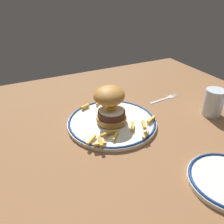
# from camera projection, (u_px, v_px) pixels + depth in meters

# --- Properties ---
(ground_plane) EXTENTS (1.34, 1.02, 0.04)m
(ground_plane) POSITION_uv_depth(u_px,v_px,m) (105.00, 133.00, 0.75)
(ground_plane) COLOR brown
(dinner_plate) EXTENTS (0.29, 0.29, 0.02)m
(dinner_plate) POSITION_uv_depth(u_px,v_px,m) (112.00, 122.00, 0.75)
(dinner_plate) COLOR white
(dinner_plate) RESTS_ON ground_plane
(burger) EXTENTS (0.14, 0.14, 0.12)m
(burger) POSITION_uv_depth(u_px,v_px,m) (110.00, 104.00, 0.72)
(burger) COLOR #B87D39
(burger) RESTS_ON dinner_plate
(fries_pile) EXTENTS (0.26, 0.29, 0.03)m
(fries_pile) POSITION_uv_depth(u_px,v_px,m) (116.00, 128.00, 0.70)
(fries_pile) COLOR #EEB244
(fries_pile) RESTS_ON dinner_plate
(water_glass) EXTENTS (0.07, 0.07, 0.09)m
(water_glass) POSITION_uv_depth(u_px,v_px,m) (213.00, 104.00, 0.79)
(water_glass) COLOR silver
(water_glass) RESTS_ON ground_plane
(fork) EXTENTS (0.14, 0.03, 0.00)m
(fork) POSITION_uv_depth(u_px,v_px,m) (165.00, 99.00, 0.91)
(fork) COLOR silver
(fork) RESTS_ON ground_plane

